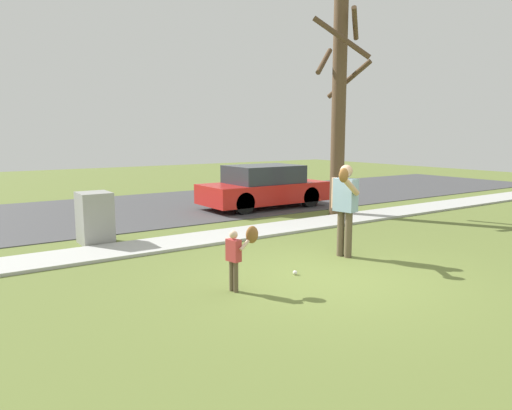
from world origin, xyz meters
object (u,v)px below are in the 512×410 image
Objects in this scene: person_adult at (345,201)px; utility_cabinet at (95,218)px; street_tree_near at (339,104)px; parked_hatchback_red at (264,187)px; person_child at (240,249)px; baseball at (295,273)px.

person_adult is 5.25m from utility_cabinet.
street_tree_near is at bearing -1.57° from utility_cabinet.
utility_cabinet is 6.16m from parked_hatchback_red.
parked_hatchback_red is at bearing 19.13° from utility_cabinet.
person_child is at bearing 0.55° from person_adult.
parked_hatchback_red is (3.75, 6.23, 0.62)m from baseball.
street_tree_near is at bearing 23.94° from person_child.
person_child reaches higher than baseball.
parked_hatchback_red is (4.95, 6.40, 0.02)m from person_child.
person_adult reaches higher than person_child.
street_tree_near reaches higher than baseball.
utility_cabinet reaches higher than person_child.
baseball is 6.98m from street_tree_near.
person_adult is 1.59× the size of utility_cabinet.
street_tree_near is (6.85, -0.19, 2.60)m from utility_cabinet.
street_tree_near is (5.98, 4.19, 2.50)m from person_child.
street_tree_near reaches higher than person_adult.
utility_cabinet is (-0.87, 4.38, -0.09)m from person_child.
person_adult is at bearing -111.17° from parked_hatchback_red.
street_tree_near is 1.49× the size of parked_hatchback_red.
baseball is 0.02× the size of parked_hatchback_red.
utility_cabinet reaches higher than baseball.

